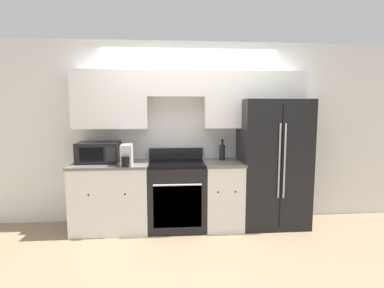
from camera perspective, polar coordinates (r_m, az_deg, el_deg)
ground_plane at (r=4.09m, az=0.35°, el=-17.02°), size 12.00×12.00×0.00m
wall_back at (r=4.33m, az=-0.13°, el=4.55°), size 8.00×0.39×2.60m
lower_cabinets_left at (r=4.28m, az=-15.06°, el=-9.59°), size 1.03×0.64×0.92m
lower_cabinets_right at (r=4.27m, az=5.83°, el=-9.41°), size 0.53×0.64×0.92m
oven_range at (r=4.21m, az=-2.90°, el=-9.58°), size 0.78×0.65×1.08m
refrigerator at (r=4.42m, az=14.85°, el=-3.38°), size 0.92×0.79×1.77m
microwave at (r=4.27m, az=-17.32°, el=-1.51°), size 0.55×0.40×0.28m
bottle at (r=4.29m, az=5.78°, el=-1.48°), size 0.08×0.08×0.30m
electric_kettle at (r=3.93m, az=-12.35°, el=-2.20°), size 0.14×0.28×0.27m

